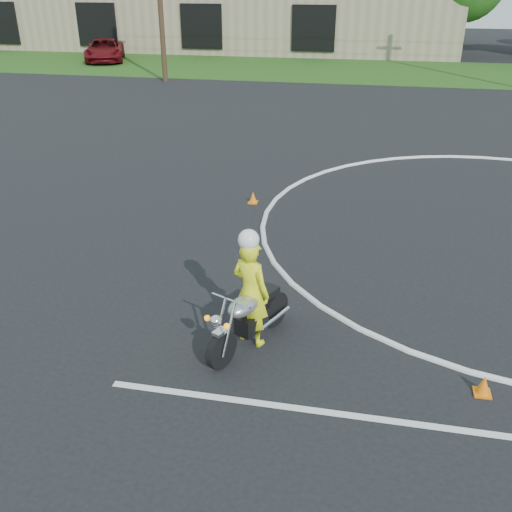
# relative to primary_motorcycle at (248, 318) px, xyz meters

# --- Properties ---
(grass_strip) EXTENTS (120.00, 10.00, 0.02)m
(grass_strip) POSITION_rel_primary_motorcycle_xyz_m (5.26, 29.66, -0.51)
(grass_strip) COLOR #1E4714
(grass_strip) RESTS_ON ground
(primary_motorcycle) EXTENTS (1.10, 1.91, 1.08)m
(primary_motorcycle) POSITION_rel_primary_motorcycle_xyz_m (0.00, 0.00, 0.00)
(primary_motorcycle) COLOR black
(primary_motorcycle) RESTS_ON ground
(rider_primary_grp) EXTENTS (0.78, 0.67, 2.00)m
(rider_primary_grp) POSITION_rel_primary_motorcycle_xyz_m (0.01, 0.13, 0.44)
(rider_primary_grp) COLOR #EEF81A
(rider_primary_grp) RESTS_ON ground
(pickup_grp) EXTENTS (4.09, 5.72, 1.45)m
(pickup_grp) POSITION_rel_primary_motorcycle_xyz_m (-16.42, 30.53, 0.20)
(pickup_grp) COLOR #600B11
(pickup_grp) RESTS_ON ground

